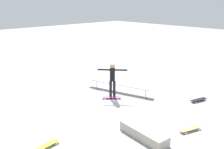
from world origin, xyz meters
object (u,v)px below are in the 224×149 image
object	(u,v)px
skate_ledge	(144,133)
skater_main	(112,78)
grind_rail	(120,89)
skateboard_main	(112,97)
loose_skateboard_black	(199,100)
loose_skateboard_yellow	(46,145)
loose_skateboard_natural	(190,129)

from	to	relation	value
skate_ledge	skater_main	distance (m)	3.49
grind_rail	skate_ledge	size ratio (longest dim) A/B	1.91
skateboard_main	loose_skateboard_black	bearing A→B (deg)	-5.09
skate_ledge	skateboard_main	world-z (taller)	skate_ledge
skate_ledge	loose_skateboard_yellow	world-z (taller)	skate_ledge
skateboard_main	loose_skateboard_black	size ratio (longest dim) A/B	0.87
loose_skateboard_yellow	skateboard_main	bearing A→B (deg)	-166.44
skate_ledge	skateboard_main	distance (m)	3.39
grind_rail	loose_skateboard_yellow	world-z (taller)	grind_rail
skateboard_main	loose_skateboard_yellow	distance (m)	4.22
skater_main	loose_skateboard_black	bearing A→B (deg)	179.32
skate_ledge	loose_skateboard_yellow	xyz separation A→B (m)	(1.60, 2.46, -0.09)
loose_skateboard_natural	loose_skateboard_black	distance (m)	2.74
skate_ledge	loose_skateboard_natural	distance (m)	1.65
skater_main	loose_skateboard_black	xyz separation A→B (m)	(-2.77, -2.42, -0.84)
grind_rail	skate_ledge	bearing A→B (deg)	128.56
grind_rail	loose_skateboard_black	distance (m)	3.45
skater_main	loose_skateboard_natural	bearing A→B (deg)	136.45
loose_skateboard_natural	skater_main	bearing A→B (deg)	-73.39
loose_skateboard_black	loose_skateboard_yellow	xyz separation A→B (m)	(1.34, 6.44, 0.00)
skate_ledge	loose_skateboard_yellow	distance (m)	2.94
loose_skateboard_natural	loose_skateboard_black	world-z (taller)	same
skater_main	skateboard_main	size ratio (longest dim) A/B	2.19
skate_ledge	loose_skateboard_black	world-z (taller)	skate_ledge
grind_rail	loose_skateboard_natural	world-z (taller)	grind_rail
grind_rail	skate_ledge	world-z (taller)	grind_rail
grind_rail	loose_skateboard_natural	distance (m)	4.12
loose_skateboard_black	skateboard_main	bearing A→B (deg)	-32.52
loose_skateboard_natural	loose_skateboard_yellow	world-z (taller)	same
skate_ledge	loose_skateboard_yellow	size ratio (longest dim) A/B	2.07
skate_ledge	loose_skateboard_natural	bearing A→B (deg)	-118.36
loose_skateboard_natural	skate_ledge	bearing A→B (deg)	-10.03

